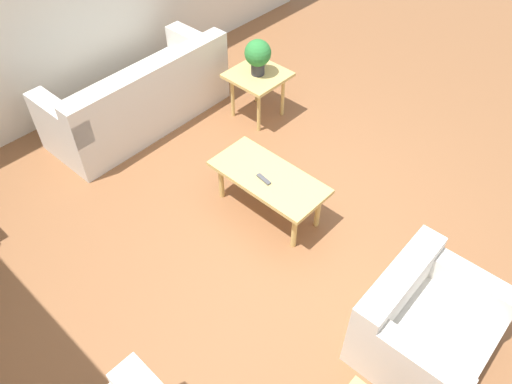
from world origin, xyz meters
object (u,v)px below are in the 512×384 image
coffee_table (269,180)px  armchair (424,325)px  potted_plant (258,55)px  side_table_plant (258,80)px  sofa (141,99)px

coffee_table → armchair: bearing=171.4°
armchair → potted_plant: potted_plant is taller
armchair → potted_plant: (2.86, -1.31, 0.51)m
armchair → potted_plant: 3.19m
coffee_table → potted_plant: bearing=-43.5°
side_table_plant → potted_plant: bearing=180.0°
coffee_table → side_table_plant: size_ratio=1.84×
potted_plant → armchair: bearing=155.4°
potted_plant → coffee_table: bearing=136.5°
armchair → coffee_table: armchair is taller
sofa → coffee_table: (-1.96, 0.06, 0.08)m
sofa → coffee_table: 1.97m
armchair → side_table_plant: (2.86, -1.31, 0.20)m
sofa → potted_plant: potted_plant is taller
coffee_table → side_table_plant: (1.10, -1.04, 0.08)m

